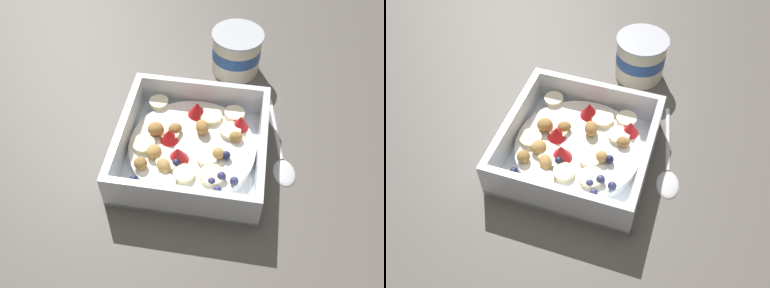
# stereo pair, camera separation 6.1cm
# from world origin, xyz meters

# --- Properties ---
(ground_plane) EXTENTS (2.40, 2.40, 0.00)m
(ground_plane) POSITION_xyz_m (0.00, 0.00, 0.00)
(ground_plane) COLOR #56514C
(fruit_bowl) EXTENTS (0.21, 0.21, 0.06)m
(fruit_bowl) POSITION_xyz_m (0.01, -0.01, 0.02)
(fruit_bowl) COLOR white
(fruit_bowl) RESTS_ON ground
(spoon) EXTENTS (0.05, 0.17, 0.01)m
(spoon) POSITION_xyz_m (0.15, 0.01, 0.00)
(spoon) COLOR silver
(spoon) RESTS_ON ground
(yogurt_cup) EXTENTS (0.09, 0.09, 0.07)m
(yogurt_cup) POSITION_xyz_m (0.06, 0.20, 0.04)
(yogurt_cup) COLOR beige
(yogurt_cup) RESTS_ON ground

